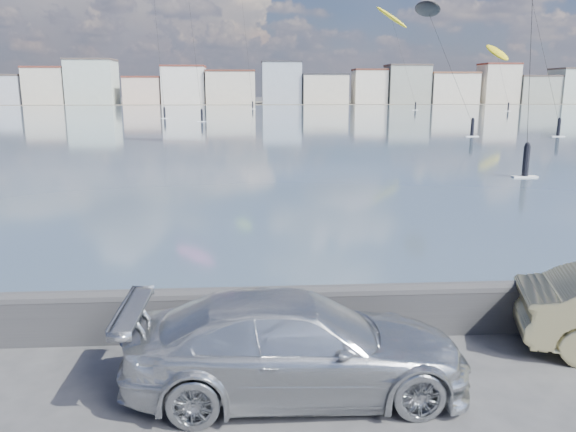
{
  "coord_description": "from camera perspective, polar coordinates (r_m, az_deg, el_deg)",
  "views": [
    {
      "loc": [
        0.21,
        -7.75,
        4.87
      ],
      "look_at": [
        1.0,
        4.0,
        2.2
      ],
      "focal_mm": 35.0,
      "sensor_mm": 36.0,
      "label": 1
    }
  ],
  "objects": [
    {
      "name": "kitesurfer_1",
      "position": [
        153.53,
        10.48,
        19.17
      ],
      "size": [
        8.78,
        19.05,
        26.27
      ],
      "color": "yellow",
      "rests_on": "ground"
    },
    {
      "name": "bay_water",
      "position": [
        99.37,
        -4.01,
        9.92
      ],
      "size": [
        500.0,
        177.0,
        0.0
      ],
      "primitive_type": "cube",
      "color": "#3B5663",
      "rests_on": "ground"
    },
    {
      "name": "ground",
      "position": [
        9.16,
        -4.85,
        -19.4
      ],
      "size": [
        700.0,
        700.0,
        0.0
      ],
      "primitive_type": "plane",
      "color": "#333335",
      "rests_on": "ground"
    },
    {
      "name": "car_silver",
      "position": [
        9.35,
        0.92,
        -12.96
      ],
      "size": [
        5.59,
        2.29,
        1.62
      ],
      "primitive_type": "imported",
      "rotation": [
        0.0,
        0.0,
        1.57
      ],
      "color": "silver",
      "rests_on": "ground"
    },
    {
      "name": "kitesurfer_13",
      "position": [
        67.6,
        14.01,
        19.58
      ],
      "size": [
        6.15,
        11.26,
        14.5
      ],
      "color": "black",
      "rests_on": "ground"
    },
    {
      "name": "seawall",
      "position": [
        11.3,
        -4.69,
        -9.58
      ],
      "size": [
        400.0,
        0.36,
        1.08
      ],
      "color": "#28282B",
      "rests_on": "ground"
    },
    {
      "name": "kitesurfer_6",
      "position": [
        155.12,
        20.47,
        15.27
      ],
      "size": [
        6.02,
        21.31,
        16.6
      ],
      "color": "yellow",
      "rests_on": "ground"
    },
    {
      "name": "far_shore_strip",
      "position": [
        207.81,
        -3.97,
        11.38
      ],
      "size": [
        500.0,
        60.0,
        0.0
      ],
      "primitive_type": "cube",
      "color": "#4C473D",
      "rests_on": "ground"
    },
    {
      "name": "far_buildings",
      "position": [
        193.76,
        -3.6,
        13.07
      ],
      "size": [
        240.79,
        13.26,
        14.6
      ],
      "color": "white",
      "rests_on": "ground"
    }
  ]
}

